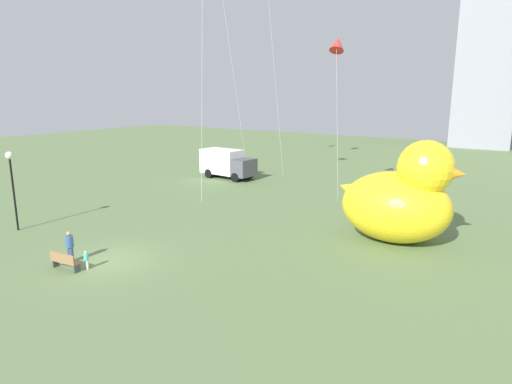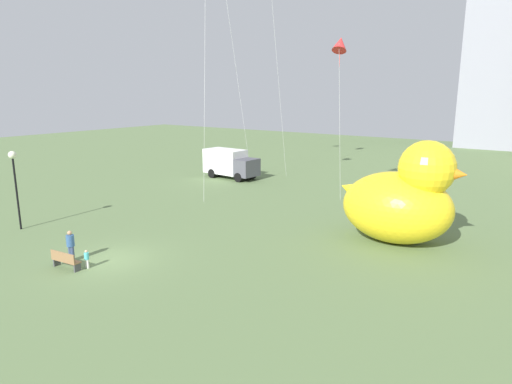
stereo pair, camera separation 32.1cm
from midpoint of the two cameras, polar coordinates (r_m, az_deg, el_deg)
The scene contains 8 objects.
ground_plane at distance 24.60m, azimuth -18.42°, elevation -8.34°, with size 140.00×140.00×0.00m, color #5C7447.
park_bench at distance 24.07m, azimuth -23.55°, elevation -8.03°, with size 1.71×0.62×0.90m.
person_adult at distance 24.92m, azimuth -22.96°, elevation -6.25°, with size 0.40×0.40×1.62m.
person_child at distance 23.77m, azimuth -21.15°, elevation -7.96°, with size 0.23×0.23×0.94m.
giant_inflatable_duck at distance 26.82m, azimuth 17.55°, elevation -0.85°, with size 7.23×4.64×5.99m.
lamppost at distance 31.38m, azimuth -28.97°, elevation 2.39°, with size 0.47×0.47×4.98m.
box_truck at distance 45.08m, azimuth -3.94°, elevation 3.58°, with size 5.86×2.66×2.85m.
kite_red at distance 35.97m, azimuth 10.06°, elevation 18.01°, with size 1.34×1.65×12.77m.
Camera 1 is at (18.49, -13.68, 8.56)m, focal length 31.44 mm.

